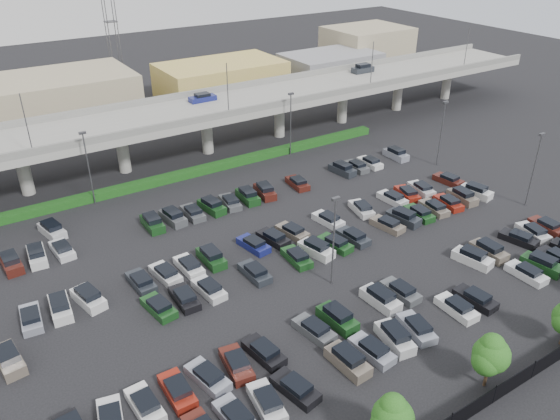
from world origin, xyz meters
name	(u,v)px	position (x,y,z in m)	size (l,w,h in m)	color
ground	(290,249)	(0.00, 0.00, 0.00)	(280.00, 280.00, 0.00)	black
overpass	(175,118)	(-0.18, 32.03, 6.97)	(150.00, 13.00, 15.80)	gray
hedge	(199,171)	(0.00, 25.00, 0.55)	(66.00, 1.60, 1.10)	#144012
fence	(485,401)	(-0.05, -28.00, 0.90)	(70.00, 0.10, 2.00)	black
tree_row	(482,361)	(0.70, -26.53, 3.52)	(65.07, 3.66, 5.94)	#332316
parked_cars	(305,258)	(-0.13, -3.23, 0.62)	(63.01, 41.68, 1.67)	gray
light_poles	(250,204)	(-4.13, 2.00, 6.24)	(66.90, 48.38, 10.30)	#47474C
distant_buildings	(176,82)	(12.38, 61.81, 3.74)	(138.00, 24.00, 9.00)	gray
comm_tower	(110,19)	(4.00, 74.00, 15.61)	(2.40, 2.40, 30.00)	#47474C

